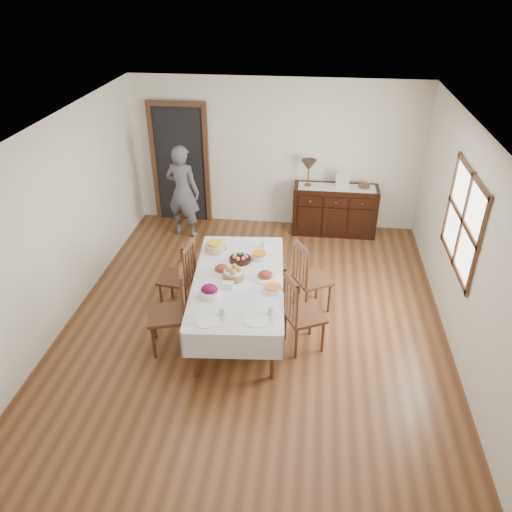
# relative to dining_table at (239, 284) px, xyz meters

# --- Properties ---
(ground) EXTENTS (6.00, 6.00, 0.00)m
(ground) POSITION_rel_dining_table_xyz_m (0.19, 0.15, -0.67)
(ground) COLOR brown
(room_shell) EXTENTS (5.02, 6.02, 2.65)m
(room_shell) POSITION_rel_dining_table_xyz_m (0.05, 0.57, 0.97)
(room_shell) COLOR silver
(room_shell) RESTS_ON ground
(dining_table) EXTENTS (1.31, 2.29, 0.76)m
(dining_table) POSITION_rel_dining_table_xyz_m (0.00, 0.00, 0.00)
(dining_table) COLOR silver
(dining_table) RESTS_ON ground
(chair_left_near) EXTENTS (0.57, 0.57, 1.11)m
(chair_left_near) POSITION_rel_dining_table_xyz_m (-0.74, -0.48, -0.11)
(chair_left_near) COLOR #4E2C1A
(chair_left_near) RESTS_ON ground
(chair_left_far) EXTENTS (0.49, 0.49, 1.05)m
(chair_left_far) POSITION_rel_dining_table_xyz_m (-0.85, 0.34, -0.14)
(chair_left_far) COLOR #4E2C1A
(chair_left_far) RESTS_ON ground
(chair_right_near) EXTENTS (0.59, 0.59, 1.05)m
(chair_right_near) POSITION_rel_dining_table_xyz_m (0.80, -0.31, -0.14)
(chair_right_near) COLOR #4E2C1A
(chair_right_near) RESTS_ON ground
(chair_right_far) EXTENTS (0.59, 0.59, 1.05)m
(chair_right_far) POSITION_rel_dining_table_xyz_m (0.88, 0.50, -0.14)
(chair_right_far) COLOR #4E2C1A
(chair_right_far) RESTS_ON ground
(sideboard) EXTENTS (1.45, 0.53, 0.87)m
(sideboard) POSITION_rel_dining_table_xyz_m (1.26, 2.87, -0.23)
(sideboard) COLOR black
(sideboard) RESTS_ON ground
(person) EXTENTS (0.61, 0.47, 1.74)m
(person) POSITION_rel_dining_table_xyz_m (-1.32, 2.46, 0.20)
(person) COLOR #575962
(person) RESTS_ON ground
(bread_basket) EXTENTS (0.27, 0.27, 0.17)m
(bread_basket) POSITION_rel_dining_table_xyz_m (-0.06, -0.00, 0.16)
(bread_basket) COLOR olive
(bread_basket) RESTS_ON dining_table
(egg_basket) EXTENTS (0.29, 0.29, 0.11)m
(egg_basket) POSITION_rel_dining_table_xyz_m (-0.04, 0.42, 0.13)
(egg_basket) COLOR black
(egg_basket) RESTS_ON dining_table
(ham_platter_a) EXTENTS (0.32, 0.32, 0.11)m
(ham_platter_a) POSITION_rel_dining_table_xyz_m (-0.23, 0.14, 0.12)
(ham_platter_a) COLOR white
(ham_platter_a) RESTS_ON dining_table
(ham_platter_b) EXTENTS (0.31, 0.31, 0.11)m
(ham_platter_b) POSITION_rel_dining_table_xyz_m (0.33, 0.06, 0.12)
(ham_platter_b) COLOR white
(ham_platter_b) RESTS_ON dining_table
(beet_bowl) EXTENTS (0.24, 0.24, 0.15)m
(beet_bowl) POSITION_rel_dining_table_xyz_m (-0.28, -0.42, 0.16)
(beet_bowl) COLOR white
(beet_bowl) RESTS_ON dining_table
(carrot_bowl) EXTENTS (0.21, 0.21, 0.09)m
(carrot_bowl) POSITION_rel_dining_table_xyz_m (0.20, 0.51, 0.13)
(carrot_bowl) COLOR white
(carrot_bowl) RESTS_ON dining_table
(pineapple_bowl) EXTENTS (0.27, 0.27, 0.14)m
(pineapple_bowl) POSITION_rel_dining_table_xyz_m (-0.42, 0.64, 0.16)
(pineapple_bowl) COLOR tan
(pineapple_bowl) RESTS_ON dining_table
(casserole_dish) EXTENTS (0.23, 0.23, 0.07)m
(casserole_dish) POSITION_rel_dining_table_xyz_m (0.45, -0.22, 0.12)
(casserole_dish) COLOR white
(casserole_dish) RESTS_ON dining_table
(butter_dish) EXTENTS (0.15, 0.10, 0.07)m
(butter_dish) POSITION_rel_dining_table_xyz_m (-0.10, -0.21, 0.13)
(butter_dish) COLOR white
(butter_dish) RESTS_ON dining_table
(setting_left) EXTENTS (0.43, 0.31, 0.10)m
(setting_left) POSITION_rel_dining_table_xyz_m (-0.17, -0.86, 0.11)
(setting_left) COLOR white
(setting_left) RESTS_ON dining_table
(setting_right) EXTENTS (0.43, 0.31, 0.10)m
(setting_right) POSITION_rel_dining_table_xyz_m (0.37, -0.78, 0.11)
(setting_right) COLOR white
(setting_right) RESTS_ON dining_table
(glass_far_a) EXTENTS (0.06, 0.06, 0.10)m
(glass_far_a) POSITION_rel_dining_table_xyz_m (-0.27, 0.69, 0.14)
(glass_far_a) COLOR silver
(glass_far_a) RESTS_ON dining_table
(glass_far_b) EXTENTS (0.06, 0.06, 0.11)m
(glass_far_b) POSITION_rel_dining_table_xyz_m (0.23, 0.81, 0.15)
(glass_far_b) COLOR silver
(glass_far_b) RESTS_ON dining_table
(runner) EXTENTS (1.30, 0.35, 0.01)m
(runner) POSITION_rel_dining_table_xyz_m (1.26, 2.84, 0.21)
(runner) COLOR silver
(runner) RESTS_ON sideboard
(table_lamp) EXTENTS (0.26, 0.26, 0.46)m
(table_lamp) POSITION_rel_dining_table_xyz_m (0.77, 2.86, 0.56)
(table_lamp) COLOR brown
(table_lamp) RESTS_ON sideboard
(picture_frame) EXTENTS (0.22, 0.08, 0.28)m
(picture_frame) POSITION_rel_dining_table_xyz_m (1.35, 2.79, 0.34)
(picture_frame) COLOR #BEB58C
(picture_frame) RESTS_ON sideboard
(deco_bowl) EXTENTS (0.20, 0.20, 0.06)m
(deco_bowl) POSITION_rel_dining_table_xyz_m (1.72, 2.90, 0.23)
(deco_bowl) COLOR #4E2C1A
(deco_bowl) RESTS_ON sideboard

